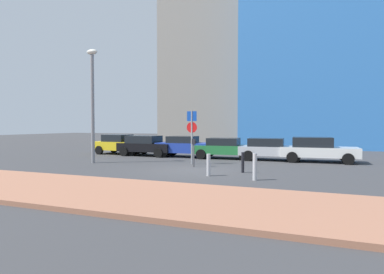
{
  "coord_description": "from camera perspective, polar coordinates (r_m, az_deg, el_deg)",
  "views": [
    {
      "loc": [
        5.53,
        -14.63,
        2.19
      ],
      "look_at": [
        -0.71,
        1.44,
        1.56
      ],
      "focal_mm": 30.2,
      "sensor_mm": 36.0,
      "label": 1
    }
  ],
  "objects": [
    {
      "name": "parking_sign_post",
      "position": [
        18.05,
        -0.03,
        1.14
      ],
      "size": [
        0.6,
        0.1,
        3.0
      ],
      "color": "gray",
      "rests_on": "ground"
    },
    {
      "name": "traffic_bollard_near",
      "position": [
        13.99,
        2.94,
        -4.95
      ],
      "size": [
        0.17,
        0.17,
        0.95
      ],
      "primitive_type": "cylinder",
      "color": "#B7B7BC",
      "rests_on": "ground"
    },
    {
      "name": "sidewalk_brick",
      "position": [
        10.3,
        -12.0,
        -9.85
      ],
      "size": [
        40.0,
        4.26,
        0.14
      ],
      "primitive_type": "cube",
      "color": "#9E664C",
      "rests_on": "ground"
    },
    {
      "name": "parked_car_blue",
      "position": [
        22.18,
        -1.1,
        -1.63
      ],
      "size": [
        4.12,
        1.94,
        1.44
      ],
      "color": "#1E389E",
      "rests_on": "ground"
    },
    {
      "name": "ground_plane",
      "position": [
        15.8,
        0.51,
        -5.88
      ],
      "size": [
        120.0,
        120.0,
        0.0
      ],
      "primitive_type": "plane",
      "color": "#38383A"
    },
    {
      "name": "parked_car_yellow",
      "position": [
        24.98,
        -12.48,
        -1.24
      ],
      "size": [
        4.28,
        2.16,
        1.48
      ],
      "color": "gold",
      "rests_on": "ground"
    },
    {
      "name": "parked_car_black",
      "position": [
        23.4,
        -8.08,
        -1.43
      ],
      "size": [
        4.12,
        2.06,
        1.44
      ],
      "color": "black",
      "rests_on": "ground"
    },
    {
      "name": "traffic_bollard_mid",
      "position": [
        15.12,
        8.96,
        -4.46
      ],
      "size": [
        0.14,
        0.14,
        0.95
      ],
      "primitive_type": "cylinder",
      "color": "black",
      "rests_on": "ground"
    },
    {
      "name": "parked_car_white",
      "position": [
        20.61,
        21.18,
        -2.0
      ],
      "size": [
        4.43,
        2.16,
        1.47
      ],
      "color": "white",
      "rests_on": "ground"
    },
    {
      "name": "parked_car_silver",
      "position": [
        20.73,
        13.68,
        -2.0
      ],
      "size": [
        4.09,
        2.05,
        1.37
      ],
      "color": "#B7BABF",
      "rests_on": "ground"
    },
    {
      "name": "parked_car_green",
      "position": [
        21.3,
        5.76,
        -1.89
      ],
      "size": [
        4.2,
        2.17,
        1.35
      ],
      "color": "#237238",
      "rests_on": "ground"
    },
    {
      "name": "street_lamp",
      "position": [
        19.63,
        -17.17,
        6.96
      ],
      "size": [
        0.7,
        0.36,
        6.55
      ],
      "color": "gray",
      "rests_on": "ground"
    },
    {
      "name": "building_under_construction",
      "position": [
        44.76,
        5.96,
        10.57
      ],
      "size": [
        12.63,
        15.85,
        17.58
      ],
      "primitive_type": "cube",
      "color": "gray",
      "rests_on": "ground"
    },
    {
      "name": "parking_meter",
      "position": [
        16.9,
        0.3,
        -2.11
      ],
      "size": [
        0.18,
        0.14,
        1.48
      ],
      "color": "#4C4C51",
      "rests_on": "ground"
    },
    {
      "name": "building_colorful_midrise",
      "position": [
        40.67,
        25.23,
        18.55
      ],
      "size": [
        19.42,
        16.46,
        27.68
      ],
      "primitive_type": "cube",
      "color": "#3372BF",
      "rests_on": "ground"
    },
    {
      "name": "traffic_bollard_far",
      "position": [
        13.11,
        11.03,
        -5.18
      ],
      "size": [
        0.17,
        0.17,
        1.08
      ],
      "primitive_type": "cylinder",
      "color": "#B7B7BC",
      "rests_on": "ground"
    }
  ]
}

